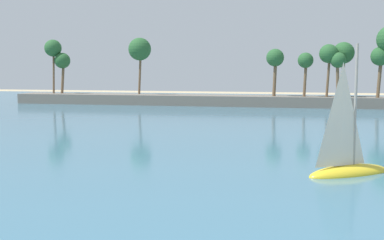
% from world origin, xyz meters
% --- Properties ---
extents(sea, '(220.00, 111.30, 0.06)m').
position_xyz_m(sea, '(0.00, 62.82, 0.03)').
color(sea, teal).
rests_on(sea, ground).
extents(palm_headland, '(95.01, 7.10, 13.08)m').
position_xyz_m(palm_headland, '(1.72, 78.41, 3.76)').
color(palm_headland, slate).
rests_on(palm_headland, ground).
extents(sailboat_far_left, '(5.73, 4.80, 8.42)m').
position_xyz_m(sailboat_far_left, '(5.72, 25.07, 0.82)').
color(sailboat_far_left, yellow).
rests_on(sailboat_far_left, sea).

